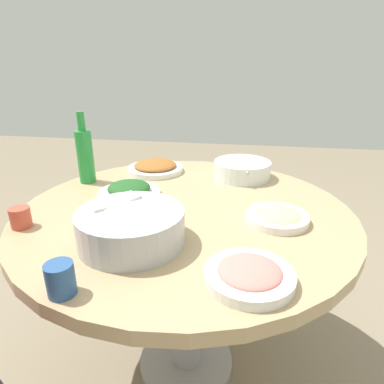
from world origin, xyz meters
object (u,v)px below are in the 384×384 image
round_dining_table (185,239)px  tea_cup_near (20,217)px  dish_noodles (277,217)px  dish_shrimp (249,274)px  rice_bowl (131,226)px  dish_greens (129,190)px  green_bottle (85,155)px  tea_cup_far (61,279)px  soup_bowl (242,170)px  dish_stirfry (155,167)px

round_dining_table → tea_cup_near: size_ratio=17.93×
dish_noodles → dish_shrimp: bearing=-15.0°
rice_bowl → dish_greens: bearing=-159.5°
round_dining_table → dish_greens: bearing=-107.9°
green_bottle → tea_cup_far: bearing=21.5°
soup_bowl → dish_noodles: bearing=16.3°
rice_bowl → green_bottle: green_bottle is taller
green_bottle → dish_noodles: bearing=71.8°
dish_shrimp → green_bottle: bearing=-130.5°
dish_noodles → green_bottle: (-0.25, -0.75, 0.10)m
green_bottle → rice_bowl: bearing=37.7°
dish_stirfry → dish_shrimp: 0.85m
green_bottle → tea_cup_near: green_bottle is taller
dish_shrimp → dish_greens: size_ratio=0.89×
green_bottle → tea_cup_near: bearing=-2.4°
soup_bowl → dish_stirfry: (-0.02, -0.39, -0.01)m
round_dining_table → green_bottle: 0.54m
round_dining_table → dish_shrimp: 0.46m
dish_noodles → tea_cup_far: (0.43, -0.48, 0.02)m
round_dining_table → tea_cup_far: 0.54m
rice_bowl → dish_shrimp: rice_bowl is taller
round_dining_table → dish_stirfry: size_ratio=4.56×
tea_cup_near → dish_greens: bearing=140.9°
green_bottle → tea_cup_near: 0.42m
round_dining_table → tea_cup_far: size_ratio=15.11×
round_dining_table → rice_bowl: rice_bowl is taller
dish_stirfry → dish_greens: 0.29m
dish_stirfry → tea_cup_far: bearing=1.7°
dish_stirfry → green_bottle: (0.18, -0.24, 0.10)m
dish_shrimp → dish_greens: 0.63m
green_bottle → dish_greens: bearing=62.0°
soup_bowl → dish_stirfry: size_ratio=1.06×
dish_stirfry → round_dining_table: bearing=29.1°
tea_cup_near → tea_cup_far: (0.27, 0.28, 0.01)m
dish_shrimp → green_bottle: size_ratio=0.72×
soup_bowl → dish_greens: size_ratio=1.13×
dish_greens → tea_cup_near: size_ratio=3.67×
dish_noodles → green_bottle: 0.80m
soup_bowl → dish_shrimp: 0.73m
dish_greens → tea_cup_near: 0.38m
round_dining_table → green_bottle: size_ratio=3.92×
tea_cup_near → tea_cup_far: 0.39m
soup_bowl → dish_shrimp: (0.73, 0.03, -0.02)m
dish_noodles → dish_shrimp: size_ratio=0.94×
soup_bowl → round_dining_table: bearing=-28.0°
dish_stirfry → tea_cup_far: tea_cup_far is taller
rice_bowl → dish_stirfry: bearing=-170.7°
dish_noodles → dish_stirfry: bearing=-129.8°
dish_noodles → tea_cup_near: tea_cup_near is taller
rice_bowl → soup_bowl: 0.67m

